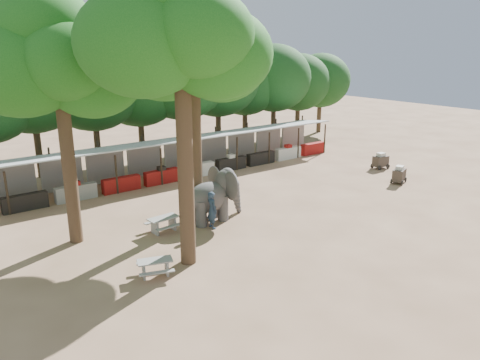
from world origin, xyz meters
TOP-DOWN VIEW (x-y plane):
  - ground at (0.00, 0.00)m, footprint 100.00×100.00m
  - vendor_stalls at (-0.00, 13.84)m, footprint 28.00×2.99m
  - yard_tree_left at (-9.13, 7.19)m, footprint 7.10×6.90m
  - yard_tree_center at (-6.13, 2.19)m, footprint 7.10×6.90m
  - yard_tree_back at (-3.13, 6.19)m, footprint 7.10×6.90m
  - backdrop_trees at (0.00, 19.00)m, footprint 46.46×5.95m
  - elephant at (-2.32, 5.45)m, footprint 3.42×2.63m
  - handler at (-3.09, 4.53)m, footprint 0.51×0.71m
  - picnic_table_near at (-7.67, 1.75)m, footprint 1.68×1.60m
  - picnic_table_far at (-5.23, 5.57)m, footprint 1.55×1.41m
  - cart_front at (11.02, 3.58)m, footprint 1.37×1.13m
  - cart_back at (13.18, 6.64)m, footprint 1.27×0.91m

SIDE VIEW (x-z plane):
  - ground at x=0.00m, z-range 0.00..0.00m
  - picnic_table_near at x=-7.67m, z-range 0.10..0.78m
  - picnic_table_far at x=-5.23m, z-range 0.11..0.85m
  - cart_front at x=11.02m, z-range -0.01..1.14m
  - cart_back at x=13.18m, z-range -0.01..1.15m
  - handler at x=-3.09m, z-range 0.00..1.89m
  - vendor_stalls at x=0.00m, z-range -0.22..2.58m
  - elephant at x=-2.32m, z-range 0.00..2.63m
  - backdrop_trees at x=0.00m, z-range 1.35..9.68m
  - yard_tree_left at x=-9.13m, z-range 2.69..13.71m
  - yard_tree_back at x=-3.13m, z-range 2.86..14.22m
  - yard_tree_center at x=-6.13m, z-range 3.19..15.23m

